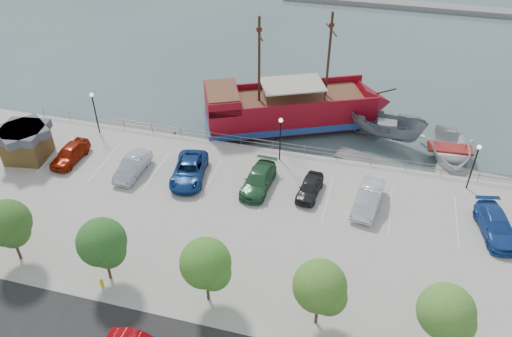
# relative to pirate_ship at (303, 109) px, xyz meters

# --- Properties ---
(ground) EXTENTS (160.00, 160.00, 0.00)m
(ground) POSITION_rel_pirate_ship_xyz_m (-0.64, -14.33, -2.06)
(ground) COLOR #3F504F
(sidewalk) EXTENTS (100.00, 4.00, 0.05)m
(sidewalk) POSITION_rel_pirate_ship_xyz_m (-0.64, -24.33, -1.05)
(sidewalk) COLOR #A59F8F
(sidewalk) RESTS_ON land_slab
(seawall_railing) EXTENTS (50.00, 0.06, 1.00)m
(seawall_railing) POSITION_rel_pirate_ship_xyz_m (-0.64, -6.53, -0.53)
(seawall_railing) COLOR slate
(seawall_railing) RESTS_ON land_slab
(far_shore) EXTENTS (40.00, 3.00, 0.80)m
(far_shore) POSITION_rel_pirate_ship_xyz_m (9.36, 40.67, -1.66)
(far_shore) COLOR gray
(far_shore) RESTS_ON ground
(pirate_ship) EXTENTS (19.62, 12.72, 12.31)m
(pirate_ship) POSITION_rel_pirate_ship_xyz_m (0.00, 0.00, 0.00)
(pirate_ship) COLOR maroon
(pirate_ship) RESTS_ON ground
(patrol_boat) EXTENTS (7.86, 4.36, 2.88)m
(patrol_boat) POSITION_rel_pirate_ship_xyz_m (8.37, -0.89, -0.62)
(patrol_boat) COLOR slate
(patrol_boat) RESTS_ON ground
(speedboat) EXTENTS (5.80, 7.80, 1.55)m
(speedboat) POSITION_rel_pirate_ship_xyz_m (14.30, -2.14, -1.29)
(speedboat) COLOR silver
(speedboat) RESTS_ON ground
(dock_west) EXTENTS (7.27, 3.43, 0.40)m
(dock_west) POSITION_rel_pirate_ship_xyz_m (-15.58, -5.13, -1.86)
(dock_west) COLOR slate
(dock_west) RESTS_ON ground
(dock_mid) EXTENTS (6.95, 3.90, 0.38)m
(dock_mid) POSITION_rel_pirate_ship_xyz_m (7.44, -5.13, -1.87)
(dock_mid) COLOR slate
(dock_mid) RESTS_ON ground
(dock_east) EXTENTS (7.14, 2.96, 0.40)m
(dock_east) POSITION_rel_pirate_ship_xyz_m (16.55, -5.13, -1.86)
(dock_east) COLOR gray
(dock_east) RESTS_ON ground
(shed) EXTENTS (4.24, 4.24, 3.08)m
(shed) POSITION_rel_pirate_ship_xyz_m (-22.60, -13.27, 0.58)
(shed) COLOR brown
(shed) RESTS_ON land_slab
(fire_hydrant) EXTENTS (0.24, 0.24, 0.68)m
(fire_hydrant) POSITION_rel_pirate_ship_xyz_m (-8.82, -25.13, -0.69)
(fire_hydrant) COLOR #F1C004
(fire_hydrant) RESTS_ON sidewalk
(lamp_post_left) EXTENTS (0.36, 0.36, 4.28)m
(lamp_post_left) POSITION_rel_pirate_ship_xyz_m (-18.64, -7.83, 1.88)
(lamp_post_left) COLOR black
(lamp_post_left) RESTS_ON land_slab
(lamp_post_mid) EXTENTS (0.36, 0.36, 4.28)m
(lamp_post_mid) POSITION_rel_pirate_ship_xyz_m (-0.64, -7.83, 1.88)
(lamp_post_mid) COLOR black
(lamp_post_mid) RESTS_ON land_slab
(lamp_post_right) EXTENTS (0.36, 0.36, 4.28)m
(lamp_post_right) POSITION_rel_pirate_ship_xyz_m (15.36, -7.83, 1.88)
(lamp_post_right) COLOR black
(lamp_post_right) RESTS_ON land_slab
(tree_b) EXTENTS (3.30, 3.20, 5.00)m
(tree_b) POSITION_rel_pirate_ship_xyz_m (-15.49, -24.40, 2.24)
(tree_b) COLOR #473321
(tree_b) RESTS_ON sidewalk
(tree_c) EXTENTS (3.30, 3.20, 5.00)m
(tree_c) POSITION_rel_pirate_ship_xyz_m (-8.49, -24.40, 2.24)
(tree_c) COLOR #473321
(tree_c) RESTS_ON sidewalk
(tree_d) EXTENTS (3.30, 3.20, 5.00)m
(tree_d) POSITION_rel_pirate_ship_xyz_m (-1.49, -24.40, 2.24)
(tree_d) COLOR #473321
(tree_d) RESTS_ON sidewalk
(tree_e) EXTENTS (3.30, 3.20, 5.00)m
(tree_e) POSITION_rel_pirate_ship_xyz_m (5.51, -24.40, 2.24)
(tree_e) COLOR #473321
(tree_e) RESTS_ON sidewalk
(tree_f) EXTENTS (3.30, 3.20, 5.00)m
(tree_f) POSITION_rel_pirate_ship_xyz_m (12.51, -24.40, 2.24)
(tree_f) COLOR #473321
(tree_f) RESTS_ON sidewalk
(parked_car_a) EXTENTS (1.93, 4.54, 1.53)m
(parked_car_a) POSITION_rel_pirate_ship_xyz_m (-18.70, -12.76, -0.30)
(parked_car_a) COLOR maroon
(parked_car_a) RESTS_ON land_slab
(parked_car_b) EXTENTS (1.73, 4.61, 1.51)m
(parked_car_b) POSITION_rel_pirate_ship_xyz_m (-12.43, -13.09, -0.31)
(parked_car_b) COLOR #AEB3C4
(parked_car_b) RESTS_ON land_slab
(parked_car_c) EXTENTS (3.56, 6.00, 1.57)m
(parked_car_c) POSITION_rel_pirate_ship_xyz_m (-7.49, -12.45, -0.28)
(parked_car_c) COLOR navy
(parked_car_c) RESTS_ON land_slab
(parked_car_d) EXTENTS (2.39, 5.29, 1.50)m
(parked_car_d) POSITION_rel_pirate_ship_xyz_m (-1.46, -12.17, -0.31)
(parked_car_d) COLOR #2C5F39
(parked_car_d) RESTS_ON land_slab
(parked_car_e) EXTENTS (2.02, 4.16, 1.37)m
(parked_car_e) POSITION_rel_pirate_ship_xyz_m (2.81, -11.99, -0.38)
(parked_car_e) COLOR black
(parked_car_e) RESTS_ON land_slab
(parked_car_f) EXTENTS (2.42, 5.23, 1.66)m
(parked_car_f) POSITION_rel_pirate_ship_xyz_m (7.52, -12.35, -0.23)
(parked_car_f) COLOR silver
(parked_car_f) RESTS_ON land_slab
(parked_car_h) EXTENTS (3.20, 5.62, 1.54)m
(parked_car_h) POSITION_rel_pirate_ship_xyz_m (16.93, -13.06, -0.29)
(parked_car_h) COLOR #20489B
(parked_car_h) RESTS_ON land_slab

